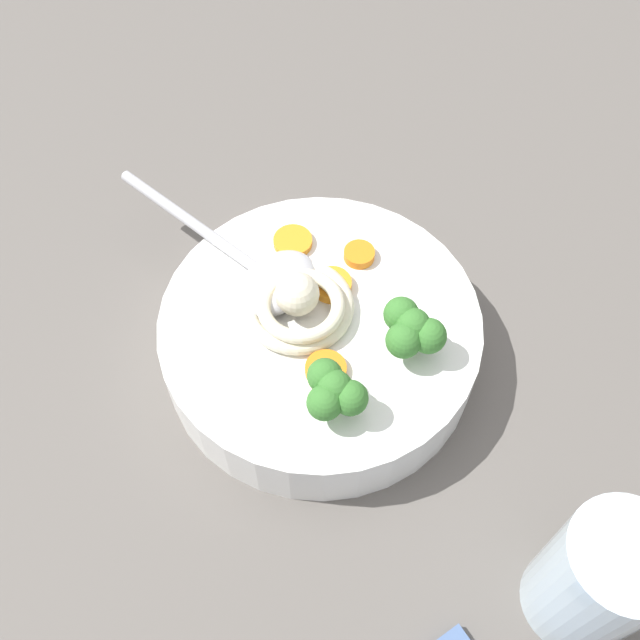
# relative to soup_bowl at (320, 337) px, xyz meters

# --- Properties ---
(table_slab) EXTENTS (1.19, 1.19, 0.04)m
(table_slab) POSITION_rel_soup_bowl_xyz_m (0.03, 0.04, -0.05)
(table_slab) COLOR #5B5651
(table_slab) RESTS_ON ground
(soup_bowl) EXTENTS (0.21, 0.21, 0.05)m
(soup_bowl) POSITION_rel_soup_bowl_xyz_m (0.00, 0.00, 0.00)
(soup_bowl) COLOR white
(soup_bowl) RESTS_ON table_slab
(noodle_pile) EXTENTS (0.08, 0.08, 0.03)m
(noodle_pile) POSITION_rel_soup_bowl_xyz_m (-0.02, -0.00, 0.03)
(noodle_pile) COLOR beige
(noodle_pile) RESTS_ON soup_bowl
(soup_spoon) EXTENTS (0.18, 0.07, 0.02)m
(soup_spoon) POSITION_rel_soup_bowl_xyz_m (-0.05, 0.01, 0.03)
(soup_spoon) COLOR #B7B7BC
(soup_spoon) RESTS_ON soup_bowl
(broccoli_floret_beside_noodles) EXTENTS (0.04, 0.04, 0.04)m
(broccoli_floret_beside_noodles) POSITION_rel_soup_bowl_xyz_m (0.06, 0.01, 0.04)
(broccoli_floret_beside_noodles) COLOR #7A9E60
(broccoli_floret_beside_noodles) RESTS_ON soup_bowl
(broccoli_floret_center) EXTENTS (0.04, 0.04, 0.03)m
(broccoli_floret_center) POSITION_rel_soup_bowl_xyz_m (0.04, -0.05, 0.04)
(broccoli_floret_center) COLOR #7A9E60
(broccoli_floret_center) RESTS_ON soup_bowl
(carrot_slice_far) EXTENTS (0.03, 0.03, 0.01)m
(carrot_slice_far) POSITION_rel_soup_bowl_xyz_m (0.02, -0.03, 0.02)
(carrot_slice_far) COLOR orange
(carrot_slice_far) RESTS_ON soup_bowl
(carrot_slice_extra_b) EXTENTS (0.02, 0.02, 0.01)m
(carrot_slice_extra_b) POSITION_rel_soup_bowl_xyz_m (-0.00, 0.06, 0.03)
(carrot_slice_extra_b) COLOR orange
(carrot_slice_extra_b) RESTS_ON soup_bowl
(carrot_slice_rear) EXTENTS (0.03, 0.03, 0.01)m
(carrot_slice_rear) POSITION_rel_soup_bowl_xyz_m (-0.05, 0.04, 0.02)
(carrot_slice_rear) COLOR orange
(carrot_slice_rear) RESTS_ON soup_bowl
(carrot_slice_extra_a) EXTENTS (0.03, 0.03, 0.01)m
(carrot_slice_extra_a) POSITION_rel_soup_bowl_xyz_m (-0.01, 0.03, 0.03)
(carrot_slice_extra_a) COLOR orange
(carrot_slice_extra_a) RESTS_ON soup_bowl
(drinking_glass) EXTENTS (0.06, 0.06, 0.10)m
(drinking_glass) POSITION_rel_soup_bowl_xyz_m (0.21, -0.06, 0.03)
(drinking_glass) COLOR silver
(drinking_glass) RESTS_ON table_slab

